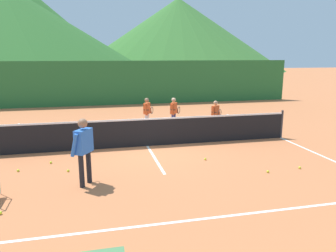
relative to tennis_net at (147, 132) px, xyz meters
name	(u,v)px	position (x,y,z in m)	size (l,w,h in m)	color
ground_plane	(147,146)	(0.00, 0.00, -0.50)	(120.00, 120.00, 0.00)	#C67042
line_baseline_near	(193,220)	(0.00, -5.25, -0.50)	(10.22, 0.08, 0.01)	white
line_baseline_far	(131,119)	(0.00, 4.86, -0.50)	(10.22, 0.08, 0.01)	white
line_sideline_east	(280,138)	(5.11, 0.00, -0.50)	(0.08, 10.11, 0.01)	white
line_service_center	(147,146)	(0.00, 0.00, -0.50)	(0.08, 5.58, 0.01)	white
tennis_net	(147,132)	(0.00, 0.00, 0.00)	(10.32, 0.08, 1.05)	#333338
instructor	(84,146)	(-2.01, -3.01, 0.48)	(0.54, 0.82, 1.63)	black
student_0	(147,110)	(0.44, 2.61, 0.29)	(0.43, 0.72, 1.32)	silver
student_1	(174,110)	(1.54, 2.39, 0.30)	(0.44, 0.72, 1.33)	navy
student_2	(215,113)	(3.07, 1.56, 0.26)	(0.48, 0.66, 1.26)	black
tennis_ball_0	(268,171)	(2.70, -3.27, -0.47)	(0.07, 0.07, 0.07)	yellow
tennis_ball_1	(300,168)	(3.72, -3.20, -0.47)	(0.07, 0.07, 0.07)	yellow
tennis_ball_3	(51,162)	(-3.02, -1.19, -0.47)	(0.07, 0.07, 0.07)	yellow
tennis_ball_4	(68,171)	(-2.49, -2.01, -0.47)	(0.07, 0.07, 0.07)	yellow
tennis_ball_6	(205,159)	(1.44, -1.89, -0.47)	(0.07, 0.07, 0.07)	yellow
tennis_ball_7	(18,170)	(-3.80, -1.69, -0.47)	(0.07, 0.07, 0.07)	yellow
tennis_ball_8	(0,213)	(-3.62, -4.18, -0.47)	(0.07, 0.07, 0.07)	yellow
windscreen_fence	(121,83)	(0.00, 9.75, 0.86)	(22.47, 0.08, 2.72)	#286B33
hill_1	(178,35)	(15.94, 56.44, 6.69)	(43.33, 43.33, 14.39)	#38702D
hill_2	(2,29)	(-14.22, 42.57, 6.22)	(44.86, 44.86, 13.44)	#2D6628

